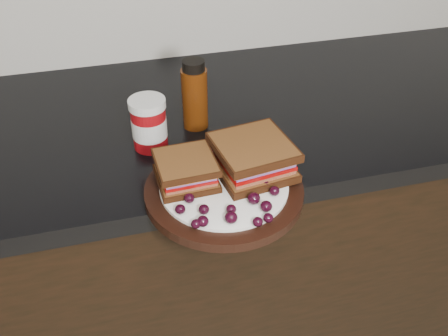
# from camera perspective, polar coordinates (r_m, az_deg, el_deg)

# --- Properties ---
(base_cabinets) EXTENTS (3.96, 0.58, 0.86)m
(base_cabinets) POSITION_cam_1_polar(r_m,az_deg,el_deg) (1.42, -2.13, -10.21)
(base_cabinets) COLOR black
(base_cabinets) RESTS_ON ground_plane
(countertop) EXTENTS (3.98, 0.60, 0.04)m
(countertop) POSITION_cam_1_polar(r_m,az_deg,el_deg) (1.12, -2.65, 5.40)
(countertop) COLOR black
(countertop) RESTS_ON base_cabinets
(plate) EXTENTS (0.28, 0.28, 0.02)m
(plate) POSITION_cam_1_polar(r_m,az_deg,el_deg) (0.88, 0.00, -2.63)
(plate) COLOR black
(plate) RESTS_ON countertop
(sandwich_left) EXTENTS (0.11, 0.11, 0.05)m
(sandwich_left) POSITION_cam_1_polar(r_m,az_deg,el_deg) (0.87, -4.37, -0.26)
(sandwich_left) COLOR brown
(sandwich_left) RESTS_ON plate
(sandwich_right) EXTENTS (0.15, 0.15, 0.06)m
(sandwich_right) POSITION_cam_1_polar(r_m,az_deg,el_deg) (0.89, 3.31, 1.24)
(sandwich_right) COLOR brown
(sandwich_right) RESTS_ON plate
(grape_0) EXTENTS (0.02, 0.02, 0.02)m
(grape_0) POSITION_cam_1_polar(r_m,az_deg,el_deg) (0.81, -5.03, -4.72)
(grape_0) COLOR black
(grape_0) RESTS_ON plate
(grape_1) EXTENTS (0.02, 0.02, 0.02)m
(grape_1) POSITION_cam_1_polar(r_m,az_deg,el_deg) (0.81, -2.31, -4.75)
(grape_1) COLOR black
(grape_1) RESTS_ON plate
(grape_2) EXTENTS (0.02, 0.02, 0.02)m
(grape_2) POSITION_cam_1_polar(r_m,az_deg,el_deg) (0.79, -3.22, -6.40)
(grape_2) COLOR black
(grape_2) RESTS_ON plate
(grape_3) EXTENTS (0.02, 0.02, 0.02)m
(grape_3) POSITION_cam_1_polar(r_m,az_deg,el_deg) (0.79, -2.44, -6.10)
(grape_3) COLOR black
(grape_3) RESTS_ON plate
(grape_4) EXTENTS (0.02, 0.02, 0.02)m
(grape_4) POSITION_cam_1_polar(r_m,az_deg,el_deg) (0.79, 0.82, -5.68)
(grape_4) COLOR black
(grape_4) RESTS_ON plate
(grape_5) EXTENTS (0.02, 0.02, 0.02)m
(grape_5) POSITION_cam_1_polar(r_m,az_deg,el_deg) (0.81, 0.82, -4.74)
(grape_5) COLOR black
(grape_5) RESTS_ON plate
(grape_6) EXTENTS (0.02, 0.02, 0.02)m
(grape_6) POSITION_cam_1_polar(r_m,az_deg,el_deg) (0.79, 3.87, -6.16)
(grape_6) COLOR black
(grape_6) RESTS_ON plate
(grape_7) EXTENTS (0.02, 0.02, 0.02)m
(grape_7) POSITION_cam_1_polar(r_m,az_deg,el_deg) (0.80, 5.07, -5.70)
(grape_7) COLOR black
(grape_7) RESTS_ON plate
(grape_8) EXTENTS (0.02, 0.02, 0.02)m
(grape_8) POSITION_cam_1_polar(r_m,az_deg,el_deg) (0.82, 4.85, -4.39)
(grape_8) COLOR black
(grape_8) RESTS_ON plate
(grape_9) EXTENTS (0.02, 0.02, 0.02)m
(grape_9) POSITION_cam_1_polar(r_m,az_deg,el_deg) (0.83, 3.43, -3.49)
(grape_9) COLOR black
(grape_9) RESTS_ON plate
(grape_10) EXTENTS (0.02, 0.02, 0.02)m
(grape_10) POSITION_cam_1_polar(r_m,az_deg,el_deg) (0.85, 5.78, -2.63)
(grape_10) COLOR black
(grape_10) RESTS_ON plate
(grape_11) EXTENTS (0.02, 0.02, 0.02)m
(grape_11) POSITION_cam_1_polar(r_m,az_deg,el_deg) (0.86, 4.78, -1.96)
(grape_11) COLOR black
(grape_11) RESTS_ON plate
(grape_12) EXTENTS (0.02, 0.02, 0.02)m
(grape_12) POSITION_cam_1_polar(r_m,az_deg,el_deg) (0.87, 5.37, -1.36)
(grape_12) COLOR black
(grape_12) RESTS_ON plate
(grape_13) EXTENTS (0.02, 0.02, 0.02)m
(grape_13) POSITION_cam_1_polar(r_m,az_deg,el_deg) (0.90, 5.56, 0.15)
(grape_13) COLOR black
(grape_13) RESTS_ON plate
(grape_14) EXTENTS (0.02, 0.02, 0.02)m
(grape_14) POSITION_cam_1_polar(r_m,az_deg,el_deg) (0.91, 4.00, 0.82)
(grape_14) COLOR black
(grape_14) RESTS_ON plate
(grape_15) EXTENTS (0.02, 0.02, 0.02)m
(grape_15) POSITION_cam_1_polar(r_m,az_deg,el_deg) (0.90, 2.63, 0.36)
(grape_15) COLOR black
(grape_15) RESTS_ON plate
(grape_16) EXTENTS (0.02, 0.02, 0.02)m
(grape_16) POSITION_cam_1_polar(r_m,az_deg,el_deg) (0.90, -4.47, -0.10)
(grape_16) COLOR black
(grape_16) RESTS_ON plate
(grape_17) EXTENTS (0.02, 0.02, 0.02)m
(grape_17) POSITION_cam_1_polar(r_m,az_deg,el_deg) (0.88, -4.16, -1.00)
(grape_17) COLOR black
(grape_17) RESTS_ON plate
(grape_18) EXTENTS (0.02, 0.02, 0.02)m
(grape_18) POSITION_cam_1_polar(r_m,az_deg,el_deg) (0.86, -5.46, -1.68)
(grape_18) COLOR black
(grape_18) RESTS_ON plate
(grape_19) EXTENTS (0.02, 0.02, 0.02)m
(grape_19) POSITION_cam_1_polar(r_m,az_deg,el_deg) (0.86, -5.64, -1.91)
(grape_19) COLOR black
(grape_19) RESTS_ON plate
(grape_20) EXTENTS (0.02, 0.02, 0.02)m
(grape_20) POSITION_cam_1_polar(r_m,az_deg,el_deg) (0.83, -3.99, -3.46)
(grape_20) COLOR black
(grape_20) RESTS_ON plate
(grape_21) EXTENTS (0.01, 0.01, 0.01)m
(grape_21) POSITION_cam_1_polar(r_m,az_deg,el_deg) (0.88, -3.10, -1.01)
(grape_21) COLOR black
(grape_21) RESTS_ON plate
(grape_22) EXTENTS (0.02, 0.02, 0.02)m
(grape_22) POSITION_cam_1_polar(r_m,az_deg,el_deg) (0.86, -4.27, -1.72)
(grape_22) COLOR black
(grape_22) RESTS_ON plate
(grape_23) EXTENTS (0.02, 0.02, 0.02)m
(grape_23) POSITION_cam_1_polar(r_m,az_deg,el_deg) (0.87, -5.95, -1.71)
(grape_23) COLOR black
(grape_23) RESTS_ON plate
(condiment_jar) EXTENTS (0.07, 0.07, 0.11)m
(condiment_jar) POSITION_cam_1_polar(r_m,az_deg,el_deg) (0.99, -8.57, 5.04)
(condiment_jar) COLOR maroon
(condiment_jar) RESTS_ON countertop
(oil_bottle) EXTENTS (0.07, 0.07, 0.15)m
(oil_bottle) POSITION_cam_1_polar(r_m,az_deg,el_deg) (1.03, -3.38, 8.39)
(oil_bottle) COLOR #491F07
(oil_bottle) RESTS_ON countertop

